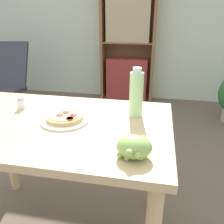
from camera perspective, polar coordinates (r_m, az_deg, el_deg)
wall_back at (r=3.60m, az=1.34°, el=24.10°), size 8.00×0.05×2.60m
dining_table at (r=1.23m, az=-13.53°, el=-6.97°), size 1.13×0.72×0.73m
pizza_on_plate at (r=1.16m, az=-11.27°, el=-1.46°), size 0.24×0.24×0.04m
grape_bunch at (r=0.86m, az=5.41°, el=-8.39°), size 0.13×0.12×0.08m
drink_bottle at (r=1.17m, az=5.86°, el=4.39°), size 0.07×0.07×0.25m
salt_shaker at (r=1.37m, az=-21.07°, el=1.99°), size 0.04×0.04×0.06m
bookshelf at (r=3.43m, az=3.84°, el=15.17°), size 0.74×0.29×1.67m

